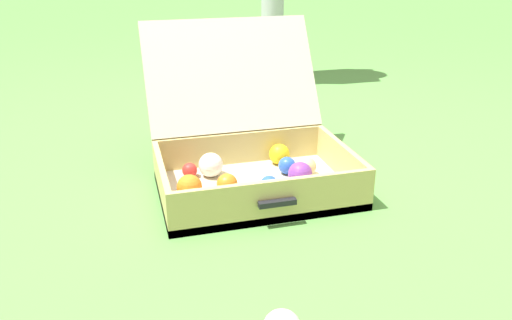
{
  "coord_description": "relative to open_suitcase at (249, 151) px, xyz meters",
  "views": [
    {
      "loc": [
        -0.39,
        -1.45,
        0.74
      ],
      "look_at": [
        0.01,
        -0.01,
        0.12
      ],
      "focal_mm": 36.01,
      "sensor_mm": 36.0,
      "label": 1
    }
  ],
  "objects": [
    {
      "name": "open_suitcase",
      "position": [
        0.0,
        0.0,
        0.0
      ],
      "size": [
        0.61,
        0.68,
        0.5
      ],
      "color": "beige",
      "rests_on": "ground"
    },
    {
      "name": "ground_plane",
      "position": [
        -0.01,
        -0.07,
        -0.11
      ],
      "size": [
        16.0,
        16.0,
        0.0
      ],
      "primitive_type": "plane",
      "color": "#569342"
    }
  ]
}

